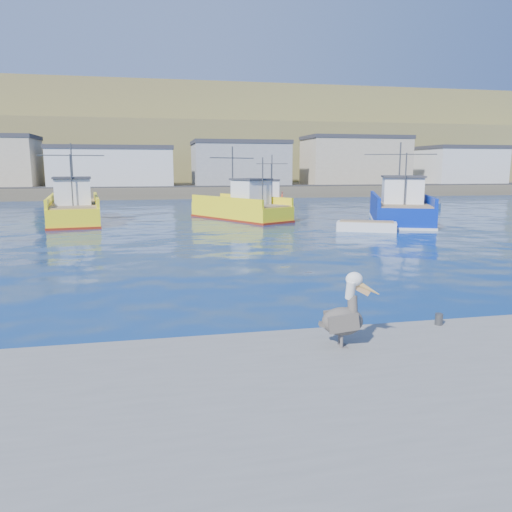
{
  "coord_description": "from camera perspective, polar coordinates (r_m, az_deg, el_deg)",
  "views": [
    {
      "loc": [
        -4.16,
        -14.6,
        4.54
      ],
      "look_at": [
        -0.63,
        2.45,
        1.42
      ],
      "focal_mm": 35.0,
      "sensor_mm": 36.0,
      "label": 1
    }
  ],
  "objects": [
    {
      "name": "ground",
      "position": [
        15.84,
        4.06,
        -6.51
      ],
      "size": [
        260.0,
        260.0,
        0.0
      ],
      "primitive_type": "plane",
      "color": "navy",
      "rests_on": "ground"
    },
    {
      "name": "dock_bollards",
      "position": [
        12.77,
        10.89,
        -7.75
      ],
      "size": [
        36.2,
        0.2,
        0.3
      ],
      "color": "#4C4C4C",
      "rests_on": "dock"
    },
    {
      "name": "pelican",
      "position": [
        11.52,
        10.12,
        -6.65
      ],
      "size": [
        1.4,
        0.69,
        1.73
      ],
      "color": "#595451",
      "rests_on": "dock"
    },
    {
      "name": "trawler_yellow_b",
      "position": [
        43.74,
        -1.63,
        5.49
      ],
      "size": [
        8.04,
        10.63,
        6.38
      ],
      "color": "yellow",
      "rests_on": "ground"
    },
    {
      "name": "skiff_far",
      "position": [
        56.82,
        19.28,
        5.29
      ],
      "size": [
        3.76,
        3.85,
        0.87
      ],
      "color": "silver",
      "rests_on": "ground"
    },
    {
      "name": "trawler_blue",
      "position": [
        43.39,
        16.07,
        5.22
      ],
      "size": [
        8.67,
        13.1,
        6.65
      ],
      "color": "#06229B",
      "rests_on": "ground"
    },
    {
      "name": "trawler_yellow_a",
      "position": [
        44.1,
        -20.05,
        5.02
      ],
      "size": [
        5.43,
        12.04,
        6.56
      ],
      "color": "yellow",
      "rests_on": "ground"
    },
    {
      "name": "far_shore",
      "position": [
        123.95,
        -9.97,
        12.06
      ],
      "size": [
        200.0,
        81.0,
        24.0
      ],
      "color": "brown",
      "rests_on": "ground"
    },
    {
      "name": "skiff_mid",
      "position": [
        36.5,
        12.5,
        3.23
      ],
      "size": [
        4.36,
        3.07,
        0.9
      ],
      "color": "silver",
      "rests_on": "ground"
    },
    {
      "name": "dock",
      "position": [
        8.19,
        22.81,
        -22.29
      ],
      "size": [
        70.0,
        12.0,
        0.5
      ],
      "primitive_type": "cube",
      "color": "slate",
      "rests_on": "ground"
    },
    {
      "name": "boat_orange",
      "position": [
        57.29,
        1.79,
        6.58
      ],
      "size": [
        4.24,
        7.28,
        5.89
      ],
      "color": "#DE421F",
      "rests_on": "ground"
    }
  ]
}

